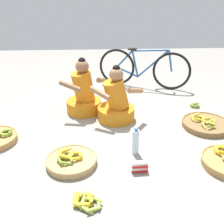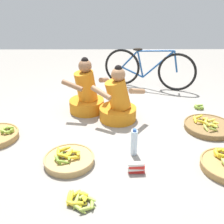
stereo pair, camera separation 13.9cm
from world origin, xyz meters
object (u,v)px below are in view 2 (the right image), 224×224
Objects in this scene: packet_carton_stack at (136,168)px; banana_basket_front_left at (69,159)px; bicycle_leaning at (148,69)px; loose_bananas_back_left at (79,200)px; vendor_woman_front at (118,103)px; vendor_woman_behind at (86,95)px; loose_bananas_back_right at (199,107)px; banana_basket_front_center at (209,126)px; water_bottle at (134,142)px.

banana_basket_front_left is at bearing 166.55° from packet_carton_stack.
loose_bananas_back_left is at bearing -108.45° from bicycle_leaning.
vendor_woman_front reaches higher than banana_basket_front_left.
banana_basket_front_left is at bearing -116.02° from bicycle_leaning.
vendor_woman_behind is at bearing 86.18° from banana_basket_front_left.
loose_bananas_back_right is (0.68, -0.97, -0.33)m from bicycle_leaning.
banana_basket_front_center is (0.60, -1.62, -0.31)m from bicycle_leaning.
packet_carton_stack is at bearing -67.37° from vendor_woman_behind.
bicycle_leaning is 2.53× the size of banana_basket_front_center.
vendor_woman_front reaches higher than bicycle_leaning.
vendor_woman_front is 0.54m from vendor_woman_behind.
loose_bananas_back_right is (0.08, 0.65, -0.02)m from banana_basket_front_center.
banana_basket_front_left is 1.70× the size of water_bottle.
bicycle_leaning is at bearing 124.86° from loose_bananas_back_right.
vendor_woman_behind reaches higher than packet_carton_stack.
banana_basket_front_left is (-0.55, -1.02, -0.20)m from vendor_woman_front.
packet_carton_stack is (0.70, -0.17, 0.01)m from banana_basket_front_left.
vendor_woman_front is at bearing 165.91° from banana_basket_front_center.
bicycle_leaning is 1.76m from banana_basket_front_center.
banana_basket_front_left is at bearing -142.97° from loose_bananas_back_right.
banana_basket_front_center is 2.03m from loose_bananas_back_left.
banana_basket_front_left is at bearing -157.48° from banana_basket_front_center.
vendor_woman_behind reaches higher than vendor_woman_front.
vendor_woman_behind is at bearing -135.50° from bicycle_leaning.
bicycle_leaning is (0.60, 1.32, 0.11)m from vendor_woman_front.
packet_carton_stack is (-1.04, -0.89, 0.02)m from banana_basket_front_center.
bicycle_leaning is 5.84× the size of loose_bananas_back_left.
banana_basket_front_left reaches higher than loose_bananas_back_left.
water_bottle is (0.53, 0.73, 0.12)m from loose_bananas_back_left.
loose_bananas_back_left is at bearing -140.47° from banana_basket_front_center.
water_bottle reaches higher than banana_basket_front_center.
water_bottle is (-0.44, -2.18, -0.21)m from bicycle_leaning.
vendor_woman_front is 2.84× the size of loose_bananas_back_left.
packet_carton_stack reaches higher than loose_bananas_back_right.
water_bottle reaches higher than loose_bananas_back_right.
packet_carton_stack is at bearing -100.01° from bicycle_leaning.
water_bottle is 0.34m from packet_carton_stack.
banana_basket_front_center is at bearing -96.97° from loose_bananas_back_right.
vendor_woman_behind is 1.77m from banana_basket_front_center.
water_bottle reaches higher than packet_carton_stack.
vendor_woman_front is 1.18m from banana_basket_front_left.
vendor_woman_front is 4.57× the size of packet_carton_stack.
water_bottle is (-1.04, -0.56, 0.11)m from banana_basket_front_center.
banana_basket_front_center is 3.59× the size of loose_bananas_back_right.
banana_basket_front_center is at bearing -19.42° from vendor_woman_behind.
loose_bananas_back_right is at bearing 2.25° from vendor_woman_behind.
banana_basket_front_center reaches higher than packet_carton_stack.
loose_bananas_back_right is (1.27, 0.35, -0.22)m from vendor_woman_front.
loose_bananas_back_right is at bearing 49.72° from loose_bananas_back_left.
bicycle_leaning is 1.23m from loose_bananas_back_right.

